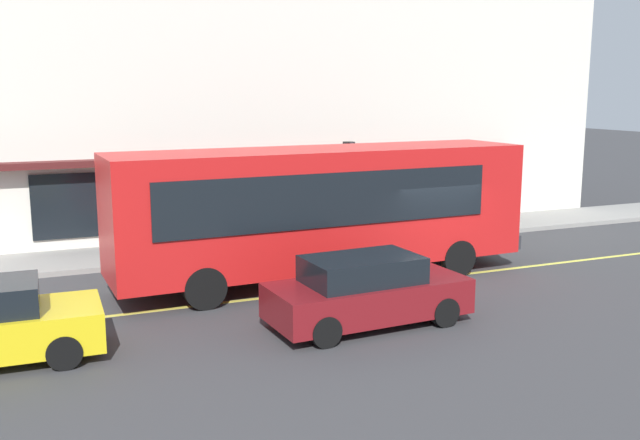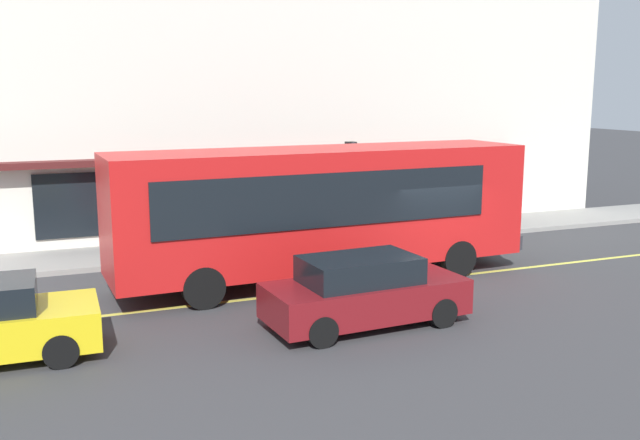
{
  "view_description": "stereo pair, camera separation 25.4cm",
  "coord_description": "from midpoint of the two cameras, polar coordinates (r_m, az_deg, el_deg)",
  "views": [
    {
      "loc": [
        -10.02,
        -15.79,
        4.97
      ],
      "look_at": [
        -2.87,
        1.12,
        1.6
      ],
      "focal_mm": 39.71,
      "sensor_mm": 36.0,
      "label": 1
    },
    {
      "loc": [
        -9.79,
        -15.88,
        4.97
      ],
      "look_at": [
        -2.87,
        1.12,
        1.6
      ],
      "focal_mm": 39.71,
      "sensor_mm": 36.0,
      "label": 2
    }
  ],
  "objects": [
    {
      "name": "lane_centre_stripe",
      "position": [
        19.33,
        9.59,
        -4.64
      ],
      "size": [
        36.0,
        0.16,
        0.01
      ],
      "primitive_type": "cube",
      "color": "#D8D14C",
      "rests_on": "ground"
    },
    {
      "name": "car_maroon",
      "position": [
        15.18,
        4.05,
        -5.79
      ],
      "size": [
        4.39,
        2.04,
        1.52
      ],
      "color": "maroon",
      "rests_on": "ground"
    },
    {
      "name": "pedestrian_at_corner",
      "position": [
        21.94,
        -13.9,
        0.07
      ],
      "size": [
        0.34,
        0.34,
        1.67
      ],
      "color": "black",
      "rests_on": "sidewalk"
    },
    {
      "name": "traffic_light",
      "position": [
        22.88,
        2.85,
        4.28
      ],
      "size": [
        0.3,
        0.52,
        3.2
      ],
      "color": "#2D2D33",
      "rests_on": "sidewalk"
    },
    {
      "name": "bus",
      "position": [
        18.46,
        0.69,
        1.1
      ],
      "size": [
        11.21,
        2.9,
        3.5
      ],
      "color": "red",
      "rests_on": "ground"
    },
    {
      "name": "sidewalk",
      "position": [
        23.98,
        2.76,
        -1.39
      ],
      "size": [
        80.0,
        2.74,
        0.15
      ],
      "primitive_type": "cube",
      "color": "gray",
      "rests_on": "ground"
    },
    {
      "name": "storefront_building",
      "position": [
        29.31,
        -6.46,
        14.01
      ],
      "size": [
        26.56,
        11.57,
        13.7
      ],
      "color": "silver",
      "rests_on": "ground"
    },
    {
      "name": "ground",
      "position": [
        19.33,
        9.59,
        -4.65
      ],
      "size": [
        120.0,
        120.0,
        0.0
      ],
      "primitive_type": "plane",
      "color": "#38383A"
    }
  ]
}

